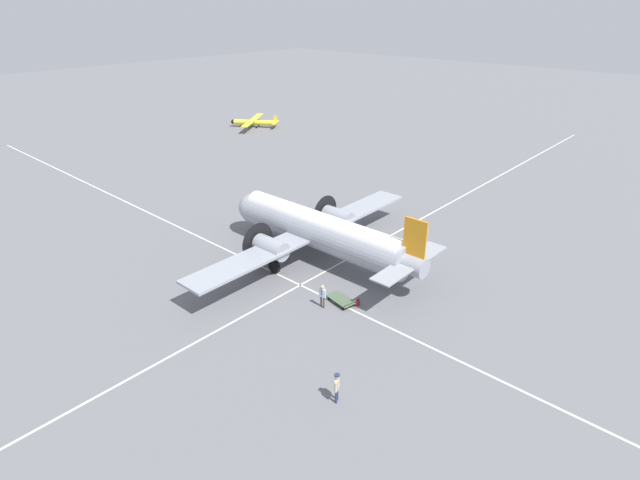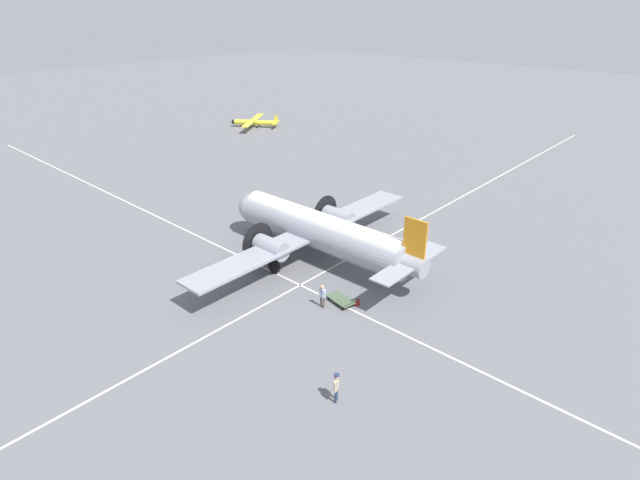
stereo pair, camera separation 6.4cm
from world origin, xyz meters
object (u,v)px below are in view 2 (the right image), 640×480
at_px(airliner_main, 316,229).
at_px(passenger_boarding, 322,294).
at_px(baggage_cart, 341,299).
at_px(crew_foreground, 336,385).
at_px(light_aircraft_distant, 254,122).
at_px(suitcase_near_door, 357,303).

height_order(airliner_main, passenger_boarding, airliner_main).
bearing_deg(airliner_main, baggage_cart, 146.37).
height_order(crew_foreground, light_aircraft_distant, light_aircraft_distant).
xyz_separation_m(airliner_main, passenger_boarding, (-5.29, -5.46, -1.54)).
distance_m(airliner_main, suitcase_near_door, 8.35).
xyz_separation_m(passenger_boarding, suitcase_near_door, (1.79, -1.74, -0.85)).
distance_m(passenger_boarding, baggage_cart, 1.67).
bearing_deg(airliner_main, suitcase_near_door, 153.58).
relative_size(passenger_boarding, suitcase_near_door, 3.31).
bearing_deg(passenger_boarding, crew_foreground, 138.13).
height_order(crew_foreground, passenger_boarding, crew_foreground).
bearing_deg(suitcase_near_door, light_aircraft_distant, 56.11).
bearing_deg(airliner_main, passenger_boarding, 135.40).
height_order(passenger_boarding, suitcase_near_door, passenger_boarding).
relative_size(airliner_main, light_aircraft_distant, 2.47).
bearing_deg(light_aircraft_distant, suitcase_near_door, 112.16).
height_order(crew_foreground, baggage_cart, crew_foreground).
relative_size(suitcase_near_door, light_aircraft_distant, 0.05).
bearing_deg(light_aircraft_distant, passenger_boarding, 109.72).
bearing_deg(crew_foreground, suitcase_near_door, 4.41).
xyz_separation_m(airliner_main, suitcase_near_door, (-3.50, -7.20, -2.39)).
xyz_separation_m(suitcase_near_door, baggage_cart, (-0.48, 1.11, 0.03)).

